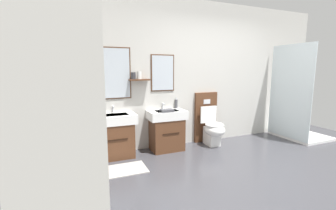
% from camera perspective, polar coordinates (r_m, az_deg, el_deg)
% --- Properties ---
extents(ground_plane, '(6.40, 4.93, 0.10)m').
position_cam_1_polar(ground_plane, '(3.63, 25.71, -16.42)').
color(ground_plane, '#3D3D42').
rests_on(ground_plane, ground).
extents(wall_back, '(5.20, 0.27, 2.73)m').
position_cam_1_polar(wall_back, '(4.68, 10.08, 7.74)').
color(wall_back, beige).
rests_on(wall_back, ground).
extents(wall_left, '(0.12, 3.73, 2.73)m').
position_cam_1_polar(wall_left, '(2.16, -22.99, 5.94)').
color(wall_left, beige).
rests_on(wall_left, ground).
extents(bath_mat, '(0.68, 0.44, 0.01)m').
position_cam_1_polar(bath_mat, '(3.50, -11.22, -15.66)').
color(bath_mat, '#9E9993').
rests_on(bath_mat, ground).
extents(vanity_sink_left, '(0.67, 0.46, 0.73)m').
position_cam_1_polar(vanity_sink_left, '(3.91, -13.02, -7.21)').
color(vanity_sink_left, '#56331E').
rests_on(vanity_sink_left, ground).
extents(tap_on_left_sink, '(0.03, 0.13, 0.11)m').
position_cam_1_polar(tap_on_left_sink, '(3.97, -13.61, -0.84)').
color(tap_on_left_sink, silver).
rests_on(tap_on_left_sink, vanity_sink_left).
extents(vanity_sink_right, '(0.67, 0.46, 0.73)m').
position_cam_1_polar(vanity_sink_right, '(4.14, -0.42, -6.06)').
color(vanity_sink_right, '#56331E').
rests_on(vanity_sink_right, ground).
extents(tap_on_right_sink, '(0.03, 0.13, 0.11)m').
position_cam_1_polar(tap_on_right_sink, '(4.20, -1.24, -0.07)').
color(tap_on_right_sink, silver).
rests_on(tap_on_right_sink, vanity_sink_right).
extents(toilet, '(0.48, 0.63, 1.00)m').
position_cam_1_polar(toilet, '(4.54, 10.47, -4.95)').
color(toilet, '#56331E').
rests_on(toilet, ground).
extents(toothbrush_cup, '(0.07, 0.07, 0.20)m').
position_cam_1_polar(toothbrush_cup, '(3.93, -17.24, -1.33)').
color(toothbrush_cup, silver).
rests_on(toothbrush_cup, vanity_sink_left).
extents(soap_dispenser, '(0.06, 0.06, 0.20)m').
position_cam_1_polar(soap_dispenser, '(4.29, 2.07, 0.34)').
color(soap_dispenser, '#4C4C51').
rests_on(soap_dispenser, vanity_sink_right).
extents(folded_hand_towel, '(0.22, 0.16, 0.04)m').
position_cam_1_polar(folded_hand_towel, '(3.93, -0.28, -1.41)').
color(folded_hand_towel, '#47474C').
rests_on(folded_hand_towel, vanity_sink_right).
extents(shower_tray, '(0.90, 0.98, 1.95)m').
position_cam_1_polar(shower_tray, '(5.55, 29.55, -2.96)').
color(shower_tray, white).
rests_on(shower_tray, ground).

